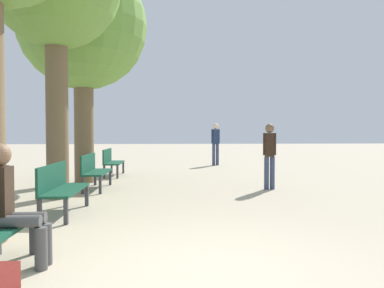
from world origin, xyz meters
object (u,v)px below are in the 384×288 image
at_px(bench_row_3, 111,160).
at_px(person_seated, 11,202).
at_px(tree_row_2, 83,28).
at_px(bench_row_2, 94,169).
at_px(pedestrian_near, 270,152).
at_px(bench_row_1, 60,186).
at_px(pedestrian_mid, 216,141).

xyz_separation_m(bench_row_3, person_seated, (0.23, -8.08, 0.19)).
height_order(tree_row_2, person_seated, tree_row_2).
relative_size(bench_row_2, pedestrian_near, 0.95).
distance_m(bench_row_1, pedestrian_mid, 9.90).
distance_m(bench_row_2, bench_row_3, 2.79).
distance_m(pedestrian_near, pedestrian_mid, 6.63).
relative_size(bench_row_3, person_seated, 1.18).
xyz_separation_m(bench_row_3, pedestrian_near, (4.28, -3.05, 0.42)).
height_order(bench_row_3, tree_row_2, tree_row_2).
height_order(bench_row_1, pedestrian_near, pedestrian_near).
distance_m(bench_row_3, pedestrian_mid, 5.21).
height_order(bench_row_2, pedestrian_near, pedestrian_near).
relative_size(bench_row_1, bench_row_2, 1.00).
distance_m(bench_row_2, person_seated, 5.30).
relative_size(person_seated, pedestrian_near, 0.81).
distance_m(bench_row_3, tree_row_2, 4.08).
height_order(bench_row_1, tree_row_2, tree_row_2).
relative_size(tree_row_2, person_seated, 4.71).
distance_m(tree_row_2, person_seated, 7.52).
height_order(tree_row_2, pedestrian_near, tree_row_2).
bearing_deg(bench_row_2, bench_row_1, -90.00).
bearing_deg(person_seated, pedestrian_near, 51.19).
xyz_separation_m(bench_row_2, person_seated, (0.23, -5.29, 0.19)).
bearing_deg(bench_row_1, bench_row_2, 90.00).
distance_m(bench_row_1, person_seated, 2.52).
bearing_deg(bench_row_3, pedestrian_near, -35.50).
distance_m(bench_row_2, tree_row_2, 4.01).
xyz_separation_m(tree_row_2, pedestrian_mid, (4.28, 5.06, -3.25)).
relative_size(person_seated, pedestrian_mid, 0.73).
bearing_deg(bench_row_2, pedestrian_mid, 59.26).
bearing_deg(person_seated, tree_row_2, 96.42).
distance_m(bench_row_1, pedestrian_near, 4.99).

